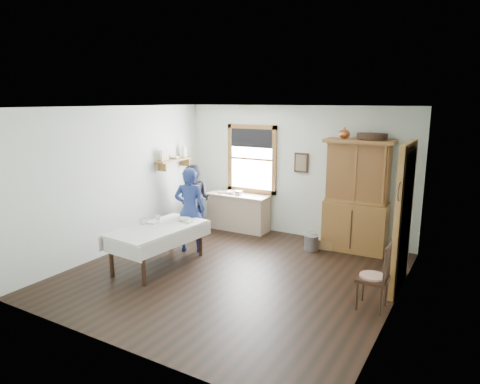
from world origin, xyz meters
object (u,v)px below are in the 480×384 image
(china_hutch, at_px, (357,196))
(spindle_chair, at_px, (373,276))
(dining_table, at_px, (159,246))
(woman_blue, at_px, (190,213))
(pail, at_px, (311,243))
(wicker_basket, at_px, (325,244))
(work_counter, at_px, (238,212))
(figure_dark, at_px, (195,202))

(china_hutch, bearing_deg, spindle_chair, -71.24)
(dining_table, bearing_deg, china_hutch, 42.47)
(china_hutch, bearing_deg, woman_blue, -151.30)
(china_hutch, height_order, woman_blue, china_hutch)
(pail, height_order, wicker_basket, pail)
(spindle_chair, height_order, wicker_basket, spindle_chair)
(work_counter, relative_size, figure_dark, 1.02)
(dining_table, bearing_deg, work_counter, 87.34)
(work_counter, xyz_separation_m, dining_table, (-0.12, -2.52, -0.05))
(wicker_basket, bearing_deg, figure_dark, -171.64)
(dining_table, bearing_deg, wicker_basket, 46.10)
(dining_table, xyz_separation_m, wicker_basket, (2.19, 2.28, -0.25))
(pail, height_order, woman_blue, woman_blue)
(pail, relative_size, figure_dark, 0.21)
(pail, distance_m, woman_blue, 2.37)
(work_counter, bearing_deg, woman_blue, -93.48)
(spindle_chair, relative_size, wicker_basket, 3.00)
(figure_dark, bearing_deg, wicker_basket, 2.93)
(work_counter, distance_m, china_hutch, 2.66)
(dining_table, distance_m, figure_dark, 1.99)
(china_hutch, xyz_separation_m, pail, (-0.70, -0.42, -0.91))
(china_hutch, distance_m, woman_blue, 3.12)
(work_counter, bearing_deg, dining_table, -93.42)
(china_hutch, height_order, pail, china_hutch)
(spindle_chair, height_order, pail, spindle_chair)
(wicker_basket, bearing_deg, woman_blue, -146.75)
(work_counter, xyz_separation_m, spindle_chair, (3.43, -2.25, 0.08))
(dining_table, distance_m, pail, 2.87)
(wicker_basket, distance_m, woman_blue, 2.65)
(china_hutch, xyz_separation_m, dining_table, (-2.70, -2.47, -0.71))
(china_hutch, distance_m, figure_dark, 3.36)
(wicker_basket, bearing_deg, pail, -130.83)
(work_counter, distance_m, spindle_chair, 4.10)
(china_hutch, xyz_separation_m, woman_blue, (-2.66, -1.60, -0.31))
(figure_dark, bearing_deg, spindle_chair, -26.56)
(dining_table, relative_size, figure_dark, 1.27)
(china_hutch, height_order, wicker_basket, china_hutch)
(china_hutch, bearing_deg, dining_table, -139.93)
(spindle_chair, height_order, woman_blue, woman_blue)
(work_counter, distance_m, wicker_basket, 2.11)
(work_counter, xyz_separation_m, figure_dark, (-0.70, -0.65, 0.28))
(figure_dark, bearing_deg, china_hutch, 4.95)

